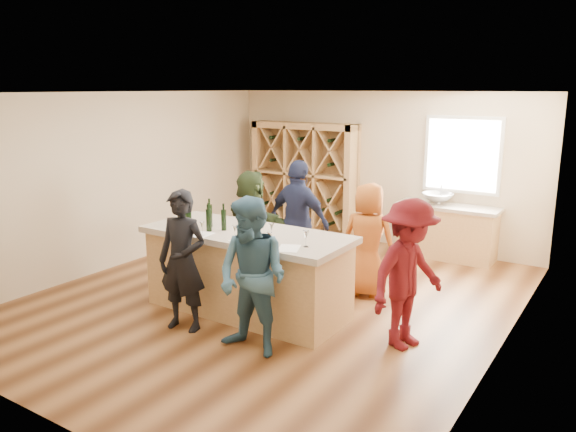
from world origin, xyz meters
The scene contains 34 objects.
floor centered at (0.00, 0.00, -0.05)m, with size 6.00×7.00×0.10m, color brown.
ceiling centered at (0.00, 0.00, 2.85)m, with size 6.00×7.00×0.10m, color white.
wall_back centered at (0.00, 3.55, 1.40)m, with size 6.00×0.10×2.80m, color beige.
wall_front centered at (0.00, -3.55, 1.40)m, with size 6.00×0.10×2.80m, color beige.
wall_left centered at (-3.05, 0.00, 1.40)m, with size 0.10×7.00×2.80m, color beige.
wall_right centered at (3.05, 0.00, 1.40)m, with size 0.10×7.00×2.80m, color beige.
window_frame centered at (1.50, 3.47, 1.75)m, with size 1.30×0.06×1.30m, color white.
window_pane centered at (1.50, 3.44, 1.75)m, with size 1.18×0.01×1.18m, color white.
wine_rack centered at (-1.50, 3.27, 1.10)m, with size 2.20×0.45×2.20m, color tan.
back_counter_base centered at (1.40, 3.20, 0.43)m, with size 1.60×0.58×0.86m, color tan.
back_counter_top centered at (1.40, 3.20, 0.89)m, with size 1.70×0.62×0.06m, color #B7A895.
sink centered at (1.20, 3.20, 1.01)m, with size 0.54×0.54×0.19m, color silver.
faucet centered at (1.20, 3.38, 1.07)m, with size 0.02×0.02×0.30m, color silver.
tasting_counter_base centered at (-0.04, -0.56, 0.50)m, with size 2.60×1.00×1.00m, color tan.
tasting_counter_top centered at (-0.04, -0.56, 1.04)m, with size 2.72×1.12×0.08m, color #B7A895.
wine_bottle_a centered at (-0.92, -0.69, 1.23)m, with size 0.08×0.08×0.31m, color black.
wine_bottle_b centered at (-0.80, -0.79, 1.22)m, with size 0.07×0.07×0.29m, color black.
wine_bottle_c centered at (-0.60, -0.61, 1.23)m, with size 0.07×0.07×0.29m, color black.
wine_bottle_d centered at (-0.45, -0.81, 1.22)m, with size 0.07×0.07×0.29m, color black.
wine_bottle_e centered at (-0.32, -0.67, 1.21)m, with size 0.07×0.07×0.27m, color black.
wine_glass_a centered at (-0.36, -1.03, 1.16)m, with size 0.06×0.06×0.16m, color white.
wine_glass_b centered at (0.10, -0.97, 1.16)m, with size 0.06×0.06×0.17m, color white.
wine_glass_c centered at (0.64, -1.03, 1.17)m, with size 0.07×0.07×0.19m, color white.
wine_glass_d centered at (0.43, -0.68, 1.17)m, with size 0.07×0.07×0.19m, color white.
wine_glass_e centered at (0.96, -0.76, 1.18)m, with size 0.07×0.07×0.20m, color white.
tasting_menu_a centered at (-0.40, -1.00, 1.08)m, with size 0.22×0.29×0.00m, color white.
tasting_menu_b centered at (0.20, -0.93, 1.08)m, with size 0.23×0.31×0.00m, color white.
tasting_menu_c centered at (0.83, -0.92, 1.08)m, with size 0.23×0.32×0.00m, color white.
person_near_left centered at (-0.36, -1.40, 0.85)m, with size 0.62×0.46×1.71m, color black.
person_near_right centered at (0.72, -1.46, 0.87)m, with size 0.85×0.47×1.75m, color #335972.
person_server centered at (2.07, -0.40, 0.85)m, with size 1.10×0.51×1.70m, color #590F14.
person_far_mid centered at (-0.10, 0.81, 0.92)m, with size 1.08×0.55×1.84m, color #191E38.
person_far_right centered at (1.01, 0.83, 0.80)m, with size 0.78×0.51×1.60m, color #994C19.
person_far_left centered at (-0.96, 0.79, 0.81)m, with size 1.51×0.54×1.62m, color #263319.
Camera 1 is at (4.14, -6.07, 2.87)m, focal length 35.00 mm.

